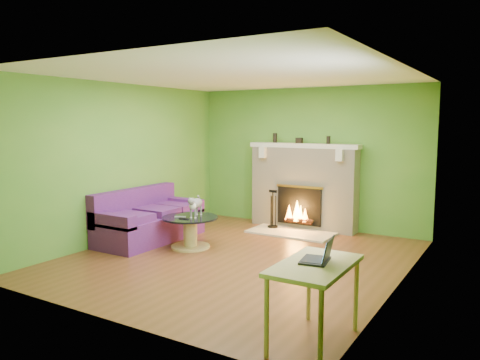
% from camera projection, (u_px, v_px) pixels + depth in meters
% --- Properties ---
extents(floor, '(5.00, 5.00, 0.00)m').
position_uv_depth(floor, '(238.00, 258.00, 6.78)').
color(floor, brown).
rests_on(floor, ground).
extents(ceiling, '(5.00, 5.00, 0.00)m').
position_uv_depth(ceiling, '(238.00, 76.00, 6.47)').
color(ceiling, white).
rests_on(ceiling, wall_back).
extents(wall_back, '(5.00, 0.00, 5.00)m').
position_uv_depth(wall_back, '(308.00, 158.00, 8.75)').
color(wall_back, '#468B2D').
rests_on(wall_back, floor).
extents(wall_front, '(5.00, 0.00, 5.00)m').
position_uv_depth(wall_front, '(103.00, 191.00, 4.51)').
color(wall_front, '#468B2D').
rests_on(wall_front, floor).
extents(wall_left, '(0.00, 5.00, 5.00)m').
position_uv_depth(wall_left, '(123.00, 162.00, 7.79)').
color(wall_left, '#468B2D').
rests_on(wall_left, floor).
extents(wall_right, '(0.00, 5.00, 5.00)m').
position_uv_depth(wall_right, '(402.00, 179.00, 5.47)').
color(wall_right, '#468B2D').
rests_on(wall_right, floor).
extents(window_frame, '(0.00, 1.20, 1.20)m').
position_uv_depth(window_frame, '(382.00, 163.00, 4.68)').
color(window_frame, silver).
rests_on(window_frame, wall_right).
extents(window_pane, '(0.00, 1.06, 1.06)m').
position_uv_depth(window_pane, '(381.00, 163.00, 4.68)').
color(window_pane, white).
rests_on(window_pane, wall_right).
extents(fireplace, '(2.10, 0.46, 1.58)m').
position_uv_depth(fireplace, '(303.00, 187.00, 8.65)').
color(fireplace, beige).
rests_on(fireplace, floor).
extents(hearth, '(1.50, 0.75, 0.03)m').
position_uv_depth(hearth, '(291.00, 232.00, 8.31)').
color(hearth, beige).
rests_on(hearth, floor).
extents(mantel, '(2.10, 0.28, 0.08)m').
position_uv_depth(mantel, '(304.00, 146.00, 8.54)').
color(mantel, beige).
rests_on(mantel, fireplace).
extents(sofa, '(0.88, 1.90, 0.85)m').
position_uv_depth(sofa, '(148.00, 220.00, 7.82)').
color(sofa, '#491A63').
rests_on(sofa, floor).
extents(coffee_table, '(0.87, 0.87, 0.49)m').
position_uv_depth(coffee_table, '(190.00, 230.00, 7.33)').
color(coffee_table, tan).
rests_on(coffee_table, floor).
extents(desk, '(0.57, 0.99, 0.73)m').
position_uv_depth(desk, '(315.00, 273.00, 4.09)').
color(desk, tan).
rests_on(desk, floor).
extents(cat, '(0.36, 0.58, 0.34)m').
position_uv_depth(cat, '(196.00, 206.00, 7.29)').
color(cat, slate).
rests_on(cat, coffee_table).
extents(remote_silver, '(0.17, 0.11, 0.02)m').
position_uv_depth(remote_silver, '(180.00, 217.00, 7.25)').
color(remote_silver, gray).
rests_on(remote_silver, coffee_table).
extents(remote_black, '(0.16, 0.06, 0.02)m').
position_uv_depth(remote_black, '(184.00, 218.00, 7.14)').
color(remote_black, black).
rests_on(remote_black, coffee_table).
extents(laptop, '(0.32, 0.35, 0.23)m').
position_uv_depth(laptop, '(315.00, 249.00, 4.12)').
color(laptop, black).
rests_on(laptop, desk).
extents(fire_tools, '(0.19, 0.19, 0.70)m').
position_uv_depth(fire_tools, '(273.00, 209.00, 8.62)').
color(fire_tools, black).
rests_on(fire_tools, hearth).
extents(mantel_vase_left, '(0.08, 0.08, 0.18)m').
position_uv_depth(mantel_vase_left, '(275.00, 138.00, 8.87)').
color(mantel_vase_left, black).
rests_on(mantel_vase_left, mantel).
extents(mantel_vase_right, '(0.07, 0.07, 0.14)m').
position_uv_depth(mantel_vase_right, '(328.00, 140.00, 8.32)').
color(mantel_vase_right, black).
rests_on(mantel_vase_right, mantel).
extents(mantel_box, '(0.12, 0.08, 0.10)m').
position_uv_depth(mantel_box, '(299.00, 140.00, 8.61)').
color(mantel_box, black).
rests_on(mantel_box, mantel).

